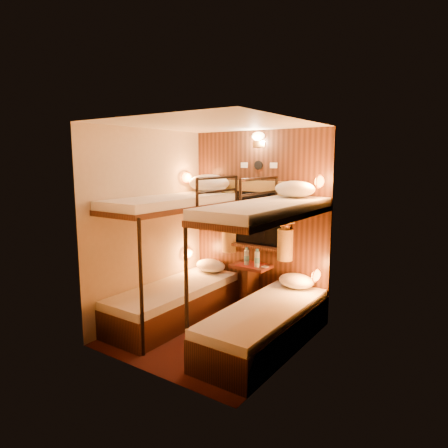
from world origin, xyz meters
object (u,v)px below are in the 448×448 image
Objects in this scene: bunk_left at (175,277)px; table at (251,282)px; bottle_right at (257,259)px; bunk_right at (266,297)px; bottle_left at (247,257)px.

bunk_left is 1.02m from table.
bunk_left is at bearing -137.02° from bottle_right.
bunk_right is 1.03m from bottle_left.
table is at bearing 129.67° from bunk_right.
bunk_right is 7.90× the size of bottle_right.
bottle_left is at bearing -130.95° from table.
bunk_right reaches higher than table.
bunk_right is 7.96× the size of bottle_left.
bunk_left is 0.97m from bottle_left.
bottle_left is (-0.04, -0.05, 0.34)m from table.
bunk_left is 2.90× the size of table.
bottle_right is at bearing 125.97° from bunk_right.
table is at bearing 154.09° from bottle_right.
bottle_right is at bearing -4.93° from bottle_left.
bunk_left and bunk_right have the same top height.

